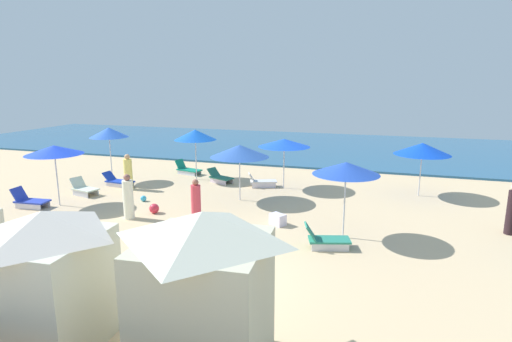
{
  "coord_description": "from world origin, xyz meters",
  "views": [
    {
      "loc": [
        4.49,
        -9.06,
        5.01
      ],
      "look_at": [
        -1.11,
        8.6,
        0.94
      ],
      "focal_mm": 29.0,
      "sensor_mm": 36.0,
      "label": 1
    }
  ],
  "objects_px": {
    "beachgoer_3": "(196,203)",
    "umbrella_4": "(346,168)",
    "beachgoer_0": "(128,173)",
    "cooler_box_2": "(278,219)",
    "lounge_chair_0_0": "(118,181)",
    "umbrella_3": "(195,135)",
    "beach_ball_1": "(154,208)",
    "beach_ball_0": "(143,198)",
    "lounge_chair_4_0": "(326,239)",
    "lounge_chair_3_1": "(220,177)",
    "lounge_chair_7_1": "(84,189)",
    "lounge_chair_3_0": "(188,169)",
    "umbrella_2": "(240,151)",
    "beachgoer_2": "(512,211)",
    "umbrella_6": "(422,149)",
    "lounge_chair_7_0": "(30,201)",
    "umbrella_1": "(284,143)",
    "cabana_1": "(49,278)",
    "umbrella_7": "(54,150)",
    "cabana_2": "(204,289)",
    "umbrella_0": "(109,132)",
    "lounge_chair_1_0": "(262,182)",
    "beachgoer_1": "(128,198)"
  },
  "relations": [
    {
      "from": "lounge_chair_3_1",
      "to": "lounge_chair_4_0",
      "type": "relative_size",
      "value": 1.0
    },
    {
      "from": "lounge_chair_3_0",
      "to": "beachgoer_0",
      "type": "relative_size",
      "value": 0.92
    },
    {
      "from": "lounge_chair_0_0",
      "to": "umbrella_2",
      "type": "bearing_deg",
      "value": -89.77
    },
    {
      "from": "lounge_chair_3_1",
      "to": "lounge_chair_4_0",
      "type": "height_order",
      "value": "lounge_chair_4_0"
    },
    {
      "from": "lounge_chair_1_0",
      "to": "lounge_chair_3_1",
      "type": "xyz_separation_m",
      "value": [
        -2.24,
        0.22,
        -0.0
      ]
    },
    {
      "from": "beach_ball_0",
      "to": "beachgoer_0",
      "type": "bearing_deg",
      "value": 138.75
    },
    {
      "from": "beachgoer_0",
      "to": "beach_ball_0",
      "type": "distance_m",
      "value": 2.43
    },
    {
      "from": "umbrella_6",
      "to": "lounge_chair_3_1",
      "type": "bearing_deg",
      "value": -177.56
    },
    {
      "from": "lounge_chair_1_0",
      "to": "beachgoer_1",
      "type": "relative_size",
      "value": 0.86
    },
    {
      "from": "cabana_1",
      "to": "umbrella_6",
      "type": "bearing_deg",
      "value": 57.01
    },
    {
      "from": "umbrella_4",
      "to": "lounge_chair_4_0",
      "type": "distance_m",
      "value": 2.32
    },
    {
      "from": "lounge_chair_7_0",
      "to": "lounge_chair_4_0",
      "type": "bearing_deg",
      "value": -97.52
    },
    {
      "from": "umbrella_1",
      "to": "lounge_chair_4_0",
      "type": "height_order",
      "value": "umbrella_1"
    },
    {
      "from": "umbrella_1",
      "to": "umbrella_6",
      "type": "bearing_deg",
      "value": 4.73
    },
    {
      "from": "cabana_1",
      "to": "umbrella_0",
      "type": "relative_size",
      "value": 0.99
    },
    {
      "from": "cabana_2",
      "to": "lounge_chair_1_0",
      "type": "distance_m",
      "value": 12.84
    },
    {
      "from": "umbrella_2",
      "to": "beachgoer_2",
      "type": "relative_size",
      "value": 1.44
    },
    {
      "from": "umbrella_2",
      "to": "lounge_chair_7_1",
      "type": "distance_m",
      "value": 7.27
    },
    {
      "from": "cooler_box_2",
      "to": "cabana_2",
      "type": "bearing_deg",
      "value": -54.05
    },
    {
      "from": "lounge_chair_3_0",
      "to": "umbrella_6",
      "type": "relative_size",
      "value": 0.64
    },
    {
      "from": "lounge_chair_3_0",
      "to": "beachgoer_0",
      "type": "height_order",
      "value": "beachgoer_0"
    },
    {
      "from": "lounge_chair_7_0",
      "to": "cooler_box_2",
      "type": "height_order",
      "value": "lounge_chair_7_0"
    },
    {
      "from": "beachgoer_0",
      "to": "beachgoer_3",
      "type": "distance_m",
      "value": 6.03
    },
    {
      "from": "umbrella_1",
      "to": "beach_ball_1",
      "type": "height_order",
      "value": "umbrella_1"
    },
    {
      "from": "lounge_chair_0_0",
      "to": "cooler_box_2",
      "type": "distance_m",
      "value": 9.3
    },
    {
      "from": "umbrella_1",
      "to": "beach_ball_0",
      "type": "bearing_deg",
      "value": -142.4
    },
    {
      "from": "beach_ball_1",
      "to": "beachgoer_3",
      "type": "bearing_deg",
      "value": -13.06
    },
    {
      "from": "lounge_chair_1_0",
      "to": "beachgoer_2",
      "type": "relative_size",
      "value": 0.84
    },
    {
      "from": "lounge_chair_7_1",
      "to": "lounge_chair_3_0",
      "type": "bearing_deg",
      "value": -12.11
    },
    {
      "from": "cabana_1",
      "to": "lounge_chair_7_1",
      "type": "distance_m",
      "value": 11.4
    },
    {
      "from": "cabana_1",
      "to": "lounge_chair_0_0",
      "type": "xyz_separation_m",
      "value": [
        -6.42,
        10.9,
        -1.16
      ]
    },
    {
      "from": "umbrella_1",
      "to": "beachgoer_3",
      "type": "relative_size",
      "value": 1.52
    },
    {
      "from": "lounge_chair_3_1",
      "to": "lounge_chair_7_1",
      "type": "distance_m",
      "value": 6.31
    },
    {
      "from": "lounge_chair_4_0",
      "to": "beachgoer_0",
      "type": "relative_size",
      "value": 0.89
    },
    {
      "from": "umbrella_6",
      "to": "cooler_box_2",
      "type": "xyz_separation_m",
      "value": [
        -5.0,
        -5.55,
        -1.91
      ]
    },
    {
      "from": "lounge_chair_4_0",
      "to": "lounge_chair_7_0",
      "type": "distance_m",
      "value": 11.96
    },
    {
      "from": "umbrella_2",
      "to": "lounge_chair_4_0",
      "type": "distance_m",
      "value": 6.16
    },
    {
      "from": "umbrella_2",
      "to": "lounge_chair_7_0",
      "type": "relative_size",
      "value": 1.71
    },
    {
      "from": "beachgoer_0",
      "to": "lounge_chair_0_0",
      "type": "bearing_deg",
      "value": -50.71
    },
    {
      "from": "umbrella_3",
      "to": "cabana_1",
      "type": "bearing_deg",
      "value": -75.72
    },
    {
      "from": "beachgoer_0",
      "to": "cooler_box_2",
      "type": "distance_m",
      "value": 8.37
    },
    {
      "from": "beachgoer_0",
      "to": "beach_ball_1",
      "type": "xyz_separation_m",
      "value": [
        3.04,
        -2.81,
        -0.59
      ]
    },
    {
      "from": "beach_ball_1",
      "to": "beach_ball_0",
      "type": "bearing_deg",
      "value": 135.29
    },
    {
      "from": "beachgoer_2",
      "to": "beachgoer_3",
      "type": "bearing_deg",
      "value": 61.51
    },
    {
      "from": "lounge_chair_0_0",
      "to": "umbrella_3",
      "type": "xyz_separation_m",
      "value": [
        3.04,
        2.38,
        2.08
      ]
    },
    {
      "from": "beach_ball_1",
      "to": "umbrella_0",
      "type": "bearing_deg",
      "value": 140.59
    },
    {
      "from": "beachgoer_3",
      "to": "beach_ball_0",
      "type": "distance_m",
      "value": 3.78
    },
    {
      "from": "beachgoer_3",
      "to": "umbrella_4",
      "type": "bearing_deg",
      "value": 54.2
    },
    {
      "from": "lounge_chair_4_0",
      "to": "umbrella_7",
      "type": "relative_size",
      "value": 0.6
    },
    {
      "from": "umbrella_7",
      "to": "beachgoer_3",
      "type": "bearing_deg",
      "value": -1.81
    }
  ]
}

